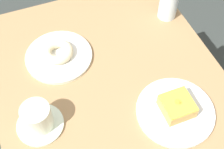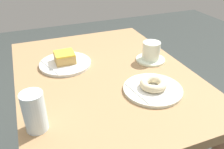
{
  "view_description": "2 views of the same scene",
  "coord_description": "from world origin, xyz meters",
  "px_view_note": "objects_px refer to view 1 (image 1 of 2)",
  "views": [
    {
      "loc": [
        -0.47,
        0.19,
        1.58
      ],
      "look_at": [
        0.04,
        -0.01,
        0.81
      ],
      "focal_mm": 49.16,
      "sensor_mm": 36.0,
      "label": 1
    },
    {
      "loc": [
        0.83,
        -0.29,
        1.28
      ],
      "look_at": [
        0.09,
        0.0,
        0.81
      ],
      "focal_mm": 37.94,
      "sensor_mm": 36.0,
      "label": 2
    }
  ],
  "objects_px": {
    "coffee_cup": "(38,119)",
    "donut_sugar_ring": "(58,52)",
    "water_glass": "(169,2)",
    "plate_sugar_ring": "(59,56)",
    "donut_glazed_square": "(177,106)",
    "plate_glazed_square": "(175,111)"
  },
  "relations": [
    {
      "from": "water_glass",
      "to": "donut_sugar_ring",
      "type": "bearing_deg",
      "value": 96.63
    },
    {
      "from": "donut_glazed_square",
      "to": "plate_sugar_ring",
      "type": "distance_m",
      "value": 0.42
    },
    {
      "from": "donut_sugar_ring",
      "to": "coffee_cup",
      "type": "relative_size",
      "value": 0.75
    },
    {
      "from": "plate_glazed_square",
      "to": "donut_glazed_square",
      "type": "distance_m",
      "value": 0.03
    },
    {
      "from": "coffee_cup",
      "to": "donut_sugar_ring",
      "type": "bearing_deg",
      "value": -27.58
    },
    {
      "from": "plate_sugar_ring",
      "to": "water_glass",
      "type": "height_order",
      "value": "water_glass"
    },
    {
      "from": "donut_sugar_ring",
      "to": "water_glass",
      "type": "xyz_separation_m",
      "value": [
        0.05,
        -0.43,
        0.03
      ]
    },
    {
      "from": "donut_glazed_square",
      "to": "coffee_cup",
      "type": "xyz_separation_m",
      "value": [
        0.1,
        0.38,
        0.0
      ]
    },
    {
      "from": "plate_glazed_square",
      "to": "donut_glazed_square",
      "type": "relative_size",
      "value": 2.69
    },
    {
      "from": "donut_glazed_square",
      "to": "coffee_cup",
      "type": "relative_size",
      "value": 0.64
    },
    {
      "from": "plate_glazed_square",
      "to": "donut_sugar_ring",
      "type": "height_order",
      "value": "donut_sugar_ring"
    },
    {
      "from": "water_glass",
      "to": "donut_glazed_square",
      "type": "bearing_deg",
      "value": 156.44
    },
    {
      "from": "plate_glazed_square",
      "to": "donut_sugar_ring",
      "type": "xyz_separation_m",
      "value": [
        0.33,
        0.26,
        0.02
      ]
    },
    {
      "from": "water_glass",
      "to": "coffee_cup",
      "type": "relative_size",
      "value": 0.94
    },
    {
      "from": "donut_glazed_square",
      "to": "donut_sugar_ring",
      "type": "bearing_deg",
      "value": 38.9
    },
    {
      "from": "plate_sugar_ring",
      "to": "donut_glazed_square",
      "type": "bearing_deg",
      "value": -141.1
    },
    {
      "from": "donut_glazed_square",
      "to": "donut_sugar_ring",
      "type": "distance_m",
      "value": 0.42
    },
    {
      "from": "plate_sugar_ring",
      "to": "coffee_cup",
      "type": "bearing_deg",
      "value": 152.42
    },
    {
      "from": "plate_glazed_square",
      "to": "plate_sugar_ring",
      "type": "relative_size",
      "value": 1.04
    },
    {
      "from": "donut_glazed_square",
      "to": "plate_glazed_square",
      "type": "bearing_deg",
      "value": 90.0
    },
    {
      "from": "water_glass",
      "to": "plate_sugar_ring",
      "type": "bearing_deg",
      "value": 96.63
    },
    {
      "from": "plate_glazed_square",
      "to": "water_glass",
      "type": "bearing_deg",
      "value": -23.56
    }
  ]
}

